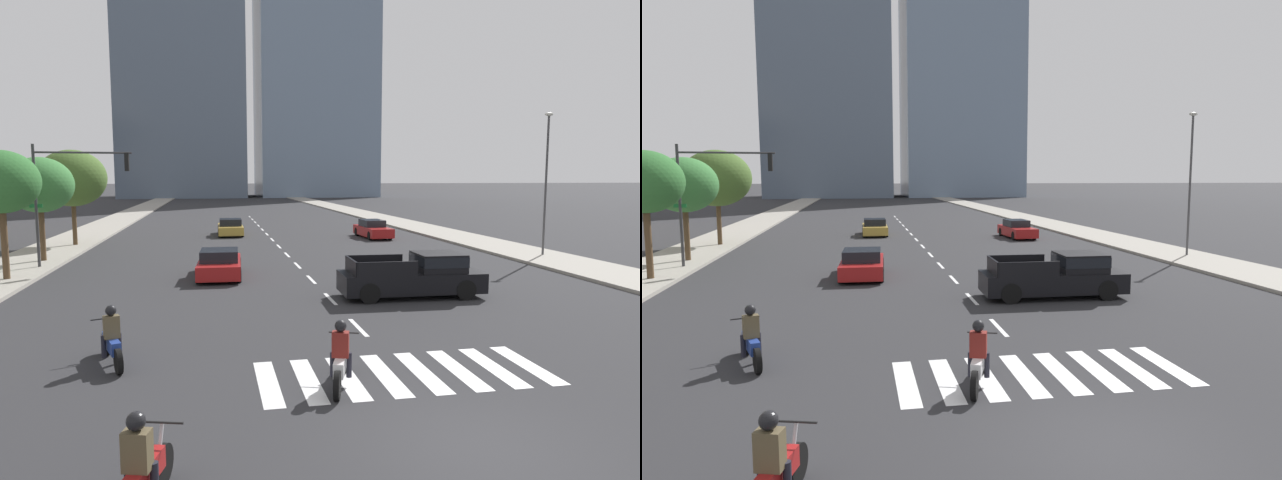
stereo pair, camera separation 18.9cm
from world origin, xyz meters
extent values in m
plane|color=#28282B|center=(0.00, 0.00, 0.00)|extent=(800.00, 800.00, 0.00)
cube|color=gray|center=(13.90, 30.00, 0.07)|extent=(4.00, 260.00, 0.15)
cube|color=gray|center=(-13.90, 30.00, 0.07)|extent=(4.00, 260.00, 0.15)
cube|color=silver|center=(-3.15, 3.63, 0.00)|extent=(0.45, 2.80, 0.01)
cube|color=silver|center=(-2.25, 3.63, 0.00)|extent=(0.45, 2.80, 0.01)
cube|color=silver|center=(-1.35, 3.63, 0.00)|extent=(0.45, 2.80, 0.01)
cube|color=silver|center=(-0.45, 3.63, 0.00)|extent=(0.45, 2.80, 0.01)
cube|color=silver|center=(0.45, 3.63, 0.00)|extent=(0.45, 2.80, 0.01)
cube|color=silver|center=(1.35, 3.63, 0.00)|extent=(0.45, 2.80, 0.01)
cube|color=silver|center=(2.25, 3.63, 0.00)|extent=(0.45, 2.80, 0.01)
cube|color=silver|center=(3.15, 3.63, 0.00)|extent=(0.45, 2.80, 0.01)
cube|color=silver|center=(0.00, 7.63, 0.00)|extent=(0.14, 2.00, 0.01)
cube|color=silver|center=(0.00, 11.63, 0.00)|extent=(0.14, 2.00, 0.01)
cube|color=silver|center=(0.00, 15.63, 0.00)|extent=(0.14, 2.00, 0.01)
cube|color=silver|center=(0.00, 19.63, 0.00)|extent=(0.14, 2.00, 0.01)
cube|color=silver|center=(0.00, 23.63, 0.00)|extent=(0.14, 2.00, 0.01)
cube|color=silver|center=(0.00, 27.63, 0.00)|extent=(0.14, 2.00, 0.01)
cube|color=silver|center=(0.00, 31.63, 0.00)|extent=(0.14, 2.00, 0.01)
cube|color=silver|center=(0.00, 35.63, 0.00)|extent=(0.14, 2.00, 0.01)
cube|color=silver|center=(0.00, 39.63, 0.00)|extent=(0.14, 2.00, 0.01)
cube|color=silver|center=(0.00, 43.63, 0.00)|extent=(0.14, 2.00, 0.01)
cube|color=silver|center=(0.00, 47.63, 0.00)|extent=(0.14, 2.00, 0.01)
cube|color=silver|center=(0.00, 51.63, 0.00)|extent=(0.14, 2.00, 0.01)
cube|color=silver|center=(0.00, 55.63, 0.00)|extent=(0.14, 2.00, 0.01)
cylinder|color=black|center=(-5.09, -0.06, 0.30)|extent=(0.28, 0.61, 0.60)
cube|color=maroon|center=(-5.30, -0.79, 0.52)|extent=(0.55, 1.22, 0.32)
cylinder|color=#B2B2B7|center=(-5.11, -0.16, 0.60)|extent=(0.15, 0.32, 0.67)
cylinder|color=black|center=(-5.10, -0.11, 0.97)|extent=(0.68, 0.23, 0.04)
cube|color=brown|center=(-5.32, -0.88, 0.96)|extent=(0.41, 0.33, 0.55)
sphere|color=black|center=(-5.32, -0.88, 1.36)|extent=(0.26, 0.26, 0.26)
cylinder|color=black|center=(-5.47, -0.74, 0.47)|extent=(0.15, 0.15, 0.55)
cylinder|color=black|center=(-7.03, 6.37, 0.30)|extent=(0.32, 0.61, 0.60)
cylinder|color=black|center=(-6.48, 4.85, 0.30)|extent=(0.32, 0.61, 0.60)
cube|color=navy|center=(-6.75, 5.61, 0.52)|extent=(0.64, 1.28, 0.32)
cylinder|color=#B2B2B7|center=(-6.99, 6.27, 0.60)|extent=(0.16, 0.32, 0.67)
cylinder|color=black|center=(-7.01, 6.32, 0.97)|extent=(0.67, 0.27, 0.04)
cube|color=brown|center=(-6.72, 5.52, 0.96)|extent=(0.42, 0.35, 0.55)
sphere|color=black|center=(-6.72, 5.52, 1.36)|extent=(0.26, 0.26, 0.26)
cylinder|color=black|center=(-6.92, 5.55, 0.47)|extent=(0.15, 0.15, 0.55)
cylinder|color=black|center=(-6.59, 5.67, 0.47)|extent=(0.15, 0.15, 0.55)
cylinder|color=black|center=(-1.34, 3.95, 0.30)|extent=(0.31, 0.61, 0.60)
cylinder|color=black|center=(-1.85, 2.44, 0.30)|extent=(0.31, 0.61, 0.60)
cube|color=silver|center=(-1.60, 3.20, 0.52)|extent=(0.61, 1.27, 0.32)
cylinder|color=#B2B2B7|center=(-1.38, 3.85, 0.60)|extent=(0.16, 0.32, 0.67)
cylinder|color=black|center=(-1.36, 3.90, 0.97)|extent=(0.67, 0.26, 0.04)
cube|color=maroon|center=(-1.63, 3.10, 0.96)|extent=(0.42, 0.34, 0.55)
sphere|color=black|center=(-1.63, 3.10, 1.36)|extent=(0.26, 0.26, 0.26)
cylinder|color=black|center=(-1.77, 3.25, 0.47)|extent=(0.15, 0.15, 0.55)
cylinder|color=black|center=(-1.43, 3.14, 0.47)|extent=(0.15, 0.15, 0.55)
cube|color=black|center=(3.08, 11.40, 0.59)|extent=(5.45, 2.08, 0.75)
cube|color=black|center=(4.16, 11.36, 1.32)|extent=(1.78, 1.81, 0.70)
cube|color=black|center=(4.16, 11.36, 1.40)|extent=(1.80, 1.85, 0.39)
cube|color=black|center=(1.92, 12.35, 1.25)|extent=(2.27, 0.15, 0.55)
cube|color=black|center=(1.87, 10.52, 1.25)|extent=(2.27, 0.15, 0.55)
cube|color=black|center=(0.76, 11.47, 1.25)|extent=(0.14, 1.84, 0.55)
cylinder|color=black|center=(4.94, 12.19, 0.38)|extent=(0.77, 0.28, 0.76)
cylinder|color=black|center=(4.89, 10.49, 0.38)|extent=(0.77, 0.28, 0.76)
cylinder|color=black|center=(1.27, 12.31, 0.38)|extent=(0.77, 0.28, 0.76)
cylinder|color=black|center=(1.22, 10.60, 0.38)|extent=(0.77, 0.28, 0.76)
cube|color=maroon|center=(7.62, 31.56, 0.50)|extent=(1.92, 4.70, 0.67)
cube|color=black|center=(7.61, 31.79, 1.08)|extent=(1.61, 2.14, 0.51)
cylinder|color=black|center=(8.47, 30.02, 0.32)|extent=(0.25, 0.65, 0.64)
cylinder|color=black|center=(6.92, 29.96, 0.32)|extent=(0.25, 0.65, 0.64)
cylinder|color=black|center=(8.33, 33.17, 0.32)|extent=(0.25, 0.65, 0.64)
cylinder|color=black|center=(6.78, 33.10, 0.32)|extent=(0.25, 0.65, 0.64)
cube|color=#B28E38|center=(-2.88, 35.52, 0.47)|extent=(1.91, 4.73, 0.62)
cube|color=black|center=(-2.88, 35.28, 1.04)|extent=(1.67, 2.13, 0.52)
cylinder|color=black|center=(-3.73, 37.13, 0.32)|extent=(0.22, 0.64, 0.64)
cylinder|color=black|center=(-2.02, 37.12, 0.32)|extent=(0.22, 0.64, 0.64)
cylinder|color=black|center=(-3.75, 33.92, 0.32)|extent=(0.22, 0.64, 0.64)
cylinder|color=black|center=(-2.04, 33.91, 0.32)|extent=(0.22, 0.64, 0.64)
cube|color=maroon|center=(-3.99, 17.14, 0.47)|extent=(2.09, 4.49, 0.62)
cube|color=black|center=(-4.00, 16.92, 1.03)|extent=(1.75, 2.06, 0.50)
cylinder|color=black|center=(-4.77, 18.67, 0.32)|extent=(0.25, 0.65, 0.64)
cylinder|color=black|center=(-3.06, 18.59, 0.32)|extent=(0.25, 0.65, 0.64)
cylinder|color=black|center=(-4.91, 15.68, 0.32)|extent=(0.25, 0.65, 0.64)
cylinder|color=black|center=(-3.20, 15.60, 0.32)|extent=(0.25, 0.65, 0.64)
cylinder|color=#333335|center=(-12.70, 20.83, 3.14)|extent=(0.14, 0.14, 5.99)
cylinder|color=#333335|center=(-10.42, 20.83, 5.74)|extent=(4.55, 0.10, 0.10)
cube|color=black|center=(-8.39, 20.83, 5.29)|extent=(0.20, 0.28, 0.90)
sphere|color=red|center=(-8.39, 20.83, 5.59)|extent=(0.18, 0.18, 0.18)
sphere|color=orange|center=(-8.39, 20.83, 5.29)|extent=(0.18, 0.18, 0.18)
sphere|color=green|center=(-8.39, 20.83, 4.99)|extent=(0.18, 0.18, 0.18)
cube|color=#19662D|center=(-12.70, 20.83, 3.15)|extent=(0.60, 0.04, 0.18)
cylinder|color=#3F3F42|center=(14.20, 19.87, 4.03)|extent=(0.12, 0.12, 7.76)
ellipsoid|color=beige|center=(14.20, 19.87, 8.01)|extent=(0.50, 0.24, 0.20)
cylinder|color=#4C3823|center=(-13.10, 17.60, 1.61)|extent=(0.28, 0.28, 2.92)
ellipsoid|color=#2D662D|center=(-13.10, 17.60, 4.35)|extent=(3.18, 3.18, 2.70)
cylinder|color=#4C3823|center=(-13.10, 23.01, 1.47)|extent=(0.28, 0.28, 2.63)
ellipsoid|color=#387538|center=(-13.10, 23.01, 4.14)|extent=(3.41, 3.41, 2.90)
cylinder|color=#4C3823|center=(-13.10, 29.97, 1.46)|extent=(0.28, 0.28, 2.61)
ellipsoid|color=#426028|center=(-13.10, 29.97, 4.48)|extent=(4.29, 4.29, 3.64)
camera|label=1|loc=(-4.29, -8.07, 4.53)|focal=30.80mm
camera|label=2|loc=(-4.10, -8.11, 4.53)|focal=30.80mm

